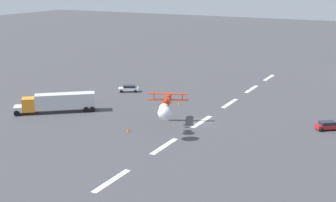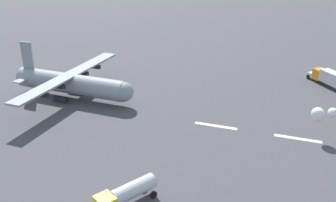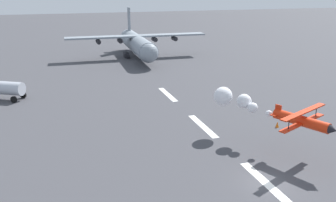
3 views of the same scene
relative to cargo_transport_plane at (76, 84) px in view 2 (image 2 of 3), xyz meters
name	(u,v)px [view 2 (image 2 of 3)]	position (x,y,z in m)	size (l,w,h in m)	color
runway_stripe_4	(298,139)	(-45.85, 2.50, -3.53)	(8.00, 0.90, 0.01)	white
runway_stripe_5	(216,126)	(-31.30, 2.50, -3.53)	(8.00, 0.90, 0.01)	white
cargo_transport_plane	(76,84)	(0.00, 0.00, 0.00)	(27.69, 34.32, 11.53)	gray
semi_truck_orange	(336,80)	(-52.91, -25.01, -1.39)	(11.92, 13.76, 3.70)	silver
fuel_tanker_truck	(125,194)	(-25.33, 28.67, -1.79)	(6.51, 8.61, 2.90)	yellow
traffic_cone_far	(318,119)	(-49.10, -6.27, -3.16)	(0.44, 0.44, 0.75)	orange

